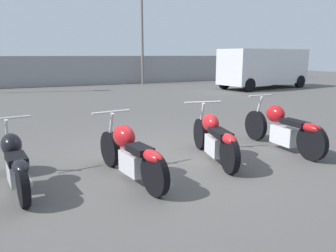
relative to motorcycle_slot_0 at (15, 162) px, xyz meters
name	(u,v)px	position (x,y,z in m)	size (l,w,h in m)	color
ground_plane	(165,160)	(2.44, 0.31, -0.39)	(60.00, 60.00, 0.00)	#514F4C
fence_back	(58,71)	(2.44, 15.86, 0.50)	(40.00, 0.04, 1.79)	gray
motorcycle_slot_0	(15,162)	(0.00, 0.00, 0.00)	(0.70, 1.94, 0.93)	black
motorcycle_slot_1	(131,153)	(1.58, -0.35, 0.03)	(0.67, 2.04, 0.97)	black
motorcycle_slot_2	(214,137)	(3.23, -0.07, 0.03)	(0.76, 2.03, 0.98)	black
motorcycle_slot_3	(283,128)	(4.83, -0.06, 0.04)	(0.58, 2.24, 1.02)	black
parked_van	(264,67)	(12.76, 9.78, 0.81)	(5.62, 2.77, 2.16)	silver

